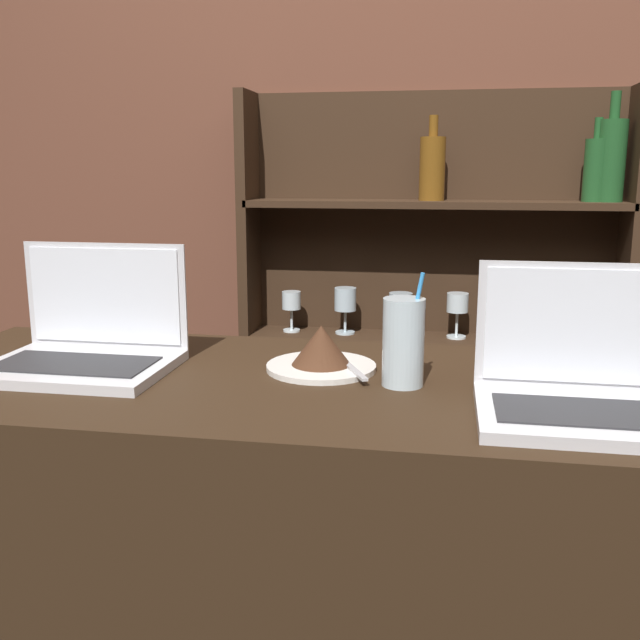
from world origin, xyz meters
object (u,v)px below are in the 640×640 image
object	(u,v)px
laptop_near	(87,343)
laptop_far	(592,384)
water_glass	(403,342)
cake_plate	(321,352)

from	to	relation	value
laptop_near	laptop_far	world-z (taller)	laptop_near
laptop_far	laptop_near	bearing A→B (deg)	172.51
water_glass	laptop_far	bearing A→B (deg)	-19.21
laptop_near	cake_plate	distance (m)	0.43
laptop_far	cake_plate	distance (m)	0.47
laptop_far	water_glass	distance (m)	0.30
laptop_near	cake_plate	bearing A→B (deg)	7.13
water_glass	laptop_near	bearing A→B (deg)	178.56
laptop_near	cake_plate	size ratio (longest dim) A/B	1.63
laptop_far	cake_plate	xyz separation A→B (m)	(-0.43, 0.17, -0.01)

